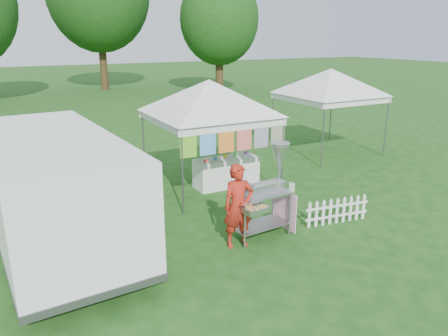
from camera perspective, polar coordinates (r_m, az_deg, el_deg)
ground at (r=9.57m, az=7.67°, el=-8.66°), size 120.00×120.00×0.00m
canopy_main at (r=11.68m, az=-1.96°, el=11.43°), size 4.24×4.24×3.45m
canopy_right at (r=16.03m, az=13.83°, el=12.48°), size 4.24×4.24×3.45m
tree_right at (r=32.68m, az=-0.63°, el=18.85°), size 5.60×5.60×8.42m
donut_cart at (r=9.13m, az=5.90°, el=-2.00°), size 1.41×1.08×1.97m
vendor at (r=8.70m, az=1.89°, el=-5.00°), size 0.68×0.50×1.72m
cargo_van at (r=9.24m, az=-21.46°, el=-2.38°), size 2.55×5.67×2.30m
picket_fence at (r=10.26m, az=14.55°, el=-5.50°), size 1.61×0.26×0.56m
display_table at (r=12.34m, az=0.29°, el=-0.51°), size 1.80×0.70×0.81m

